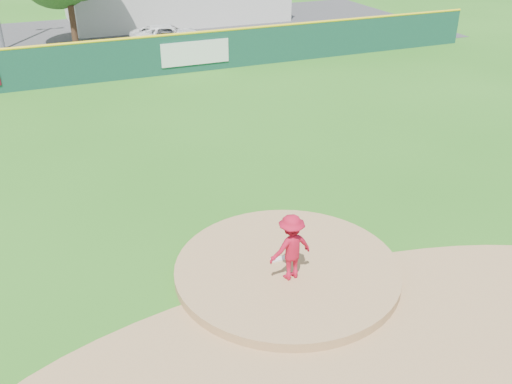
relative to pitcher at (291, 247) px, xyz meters
name	(u,v)px	position (x,y,z in m)	size (l,w,h in m)	color
ground	(287,274)	(0.13, 0.44, -1.08)	(120.00, 120.00, 0.00)	#286B19
pitchers_mound	(287,274)	(0.13, 0.44, -1.08)	(5.50, 5.50, 0.50)	#9E774C
pitching_rubber	(282,258)	(0.13, 0.74, -0.81)	(0.60, 0.15, 0.04)	white
infield_dirt_arc	(350,354)	(0.13, -2.56, -1.07)	(15.40, 15.40, 0.01)	#9E774C
parking_lot	(106,40)	(0.13, 27.44, -1.07)	(44.00, 16.00, 0.02)	#38383A
pitcher	(291,247)	(0.00, 0.00, 0.00)	(1.07, 0.61, 1.65)	#AF0F2A
van	(168,36)	(3.44, 24.31, -0.42)	(2.11, 4.58, 1.27)	white
fence_banners	(84,64)	(-2.26, 18.36, -0.08)	(14.79, 0.04, 1.20)	#520B19
outfield_fence	(133,57)	(0.13, 18.44, 0.01)	(40.00, 0.14, 2.07)	#144335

